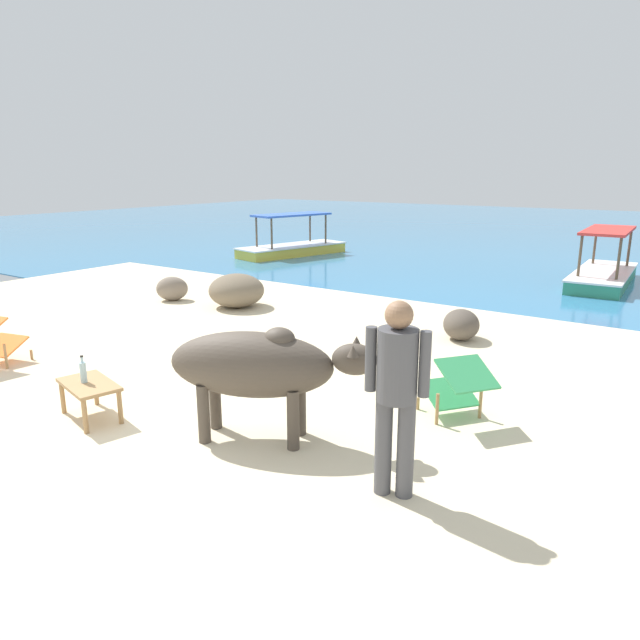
% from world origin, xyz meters
% --- Properties ---
extents(sand_beach, '(18.00, 14.00, 0.04)m').
position_xyz_m(sand_beach, '(0.00, 0.00, 0.02)').
color(sand_beach, beige).
rests_on(sand_beach, ground).
extents(water_surface, '(60.00, 36.00, 0.03)m').
position_xyz_m(water_surface, '(0.00, 22.00, 0.00)').
color(water_surface, teal).
rests_on(water_surface, ground).
extents(cow, '(2.00, 1.24, 1.14)m').
position_xyz_m(cow, '(1.46, 0.43, 0.80)').
color(cow, '#4C4238').
rests_on(cow, sand_beach).
extents(low_bench_table, '(0.85, 0.62, 0.40)m').
position_xyz_m(low_bench_table, '(-0.32, -0.21, 0.37)').
color(low_bench_table, '#A37A4C').
rests_on(low_bench_table, sand_beach).
extents(bottle, '(0.07, 0.07, 0.30)m').
position_xyz_m(bottle, '(-0.38, -0.23, 0.56)').
color(bottle, '#A3C6D1').
rests_on(bottle, low_bench_table).
extents(deck_chair_near, '(0.93, 0.89, 0.68)m').
position_xyz_m(deck_chair_near, '(2.89, 1.96, 0.42)').
color(deck_chair_near, '#A37A4C').
rests_on(deck_chair_near, sand_beach).
extents(person_standing, '(0.49, 0.32, 1.62)m').
position_xyz_m(person_standing, '(3.03, 0.27, 0.99)').
color(person_standing, '#4C4C51').
rests_on(person_standing, sand_beach).
extents(shore_rock_large, '(0.81, 0.87, 0.48)m').
position_xyz_m(shore_rock_large, '(1.80, 4.89, 0.28)').
color(shore_rock_large, brown).
rests_on(shore_rock_large, sand_beach).
extents(shore_rock_medium, '(0.77, 0.76, 0.49)m').
position_xyz_m(shore_rock_medium, '(-4.08, 4.24, 0.28)').
color(shore_rock_medium, gray).
rests_on(shore_rock_medium, sand_beach).
extents(shore_rock_small, '(1.44, 1.44, 0.64)m').
position_xyz_m(shore_rock_small, '(-2.61, 4.56, 0.36)').
color(shore_rock_small, '#756651').
rests_on(shore_rock_small, sand_beach).
extents(boat_green, '(1.28, 3.71, 1.29)m').
position_xyz_m(boat_green, '(2.80, 11.25, 0.29)').
color(boat_green, '#338E66').
rests_on(boat_green, water_surface).
extents(boat_yellow, '(2.00, 3.84, 1.29)m').
position_xyz_m(boat_yellow, '(-6.16, 11.00, 0.29)').
color(boat_yellow, gold).
rests_on(boat_yellow, water_surface).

